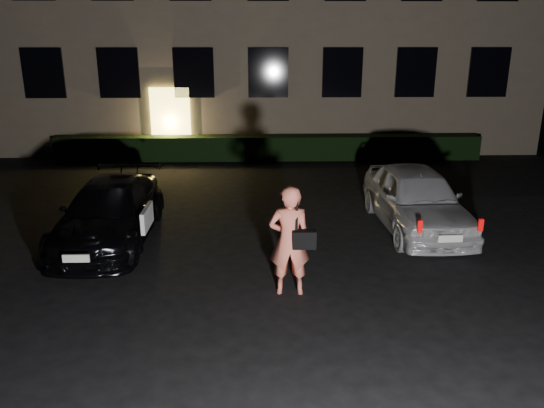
{
  "coord_description": "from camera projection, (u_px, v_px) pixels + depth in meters",
  "views": [
    {
      "loc": [
        -0.36,
        -8.1,
        4.26
      ],
      "look_at": [
        -0.1,
        2.0,
        1.03
      ],
      "focal_mm": 35.0,
      "sensor_mm": 36.0,
      "label": 1
    }
  ],
  "objects": [
    {
      "name": "hatch",
      "position": [
        416.0,
        198.0,
        12.05
      ],
      "size": [
        1.87,
        4.27,
        1.43
      ],
      "rotation": [
        0.0,
        0.0,
        0.04
      ],
      "color": "silver",
      "rests_on": "ground"
    },
    {
      "name": "hedge",
      "position": [
        269.0,
        148.0,
        18.89
      ],
      "size": [
        15.0,
        0.7,
        0.85
      ],
      "primitive_type": "cube",
      "color": "black",
      "rests_on": "ground"
    },
    {
      "name": "ground",
      "position": [
        281.0,
        297.0,
        9.02
      ],
      "size": [
        80.0,
        80.0,
        0.0
      ],
      "primitive_type": "plane",
      "color": "black",
      "rests_on": "ground"
    },
    {
      "name": "man",
      "position": [
        290.0,
        240.0,
        8.9
      ],
      "size": [
        0.79,
        0.46,
        1.93
      ],
      "rotation": [
        0.0,
        0.0,
        3.14
      ],
      "color": "#EC735C",
      "rests_on": "ground"
    },
    {
      "name": "sedan",
      "position": [
        110.0,
        212.0,
        11.34
      ],
      "size": [
        1.9,
        4.49,
        1.27
      ],
      "rotation": [
        0.0,
        0.0,
        0.0
      ],
      "color": "black",
      "rests_on": "ground"
    }
  ]
}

